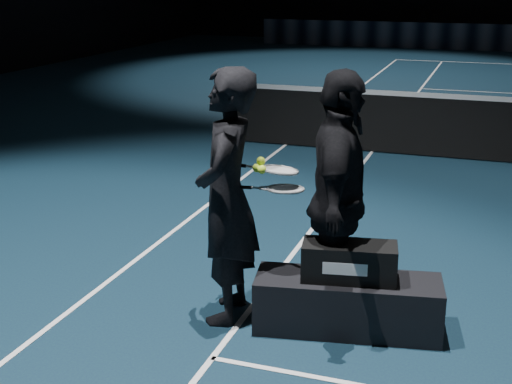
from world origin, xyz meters
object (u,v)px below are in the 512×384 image
racket_bag (349,261)px  racket_upper (279,170)px  player_b (338,202)px  racket_lower (285,189)px  tennis_balls (260,166)px  player_bench (347,304)px  player_a (227,197)px

racket_bag → racket_upper: bearing=166.0°
player_b → racket_lower: bearing=91.3°
player_b → tennis_balls: size_ratio=16.59×
player_bench → player_b: bearing=133.2°
racket_upper → player_bench: bearing=-19.4°
racket_bag → player_a: bearing=174.7°
racket_lower → racket_upper: (-0.06, 0.03, 0.13)m
player_a → racket_lower: 0.46m
racket_upper → racket_lower: bearing=-42.7°
player_bench → racket_upper: bearing=166.0°
player_bench → racket_bag: bearing=0.0°
player_bench → tennis_balls: bearing=171.9°
racket_bag → tennis_balls: 0.98m
racket_lower → racket_upper: 0.15m
player_b → racket_lower: 0.41m
racket_bag → player_b: (-0.12, 0.09, 0.43)m
player_a → racket_upper: size_ratio=2.93×
player_a → racket_upper: 0.46m
player_bench → player_a: bearing=174.7°
player_b → tennis_balls: player_b is taller
player_bench → racket_lower: racket_lower is taller
racket_lower → racket_upper: size_ratio=1.00×
racket_bag → player_b: 0.46m
racket_bag → racket_lower: 0.73m
player_bench → racket_bag: racket_bag is taller
racket_bag → racket_upper: 0.87m
player_bench → racket_upper: size_ratio=2.07×
racket_bag → tennis_balls: tennis_balls is taller
racket_bag → tennis_balls: size_ratio=5.87×
player_a → player_b: bearing=92.8°
racket_bag → racket_upper: racket_upper is taller
racket_bag → racket_lower: size_ratio=1.04×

